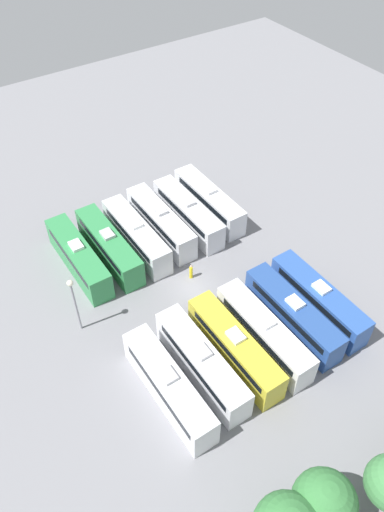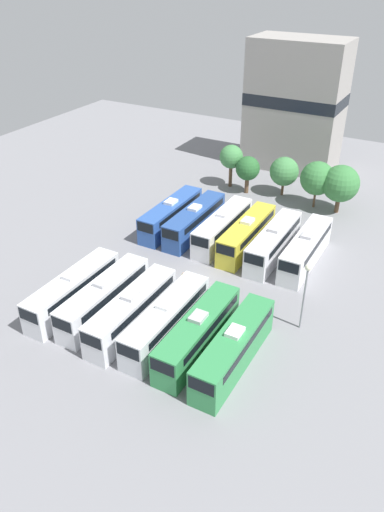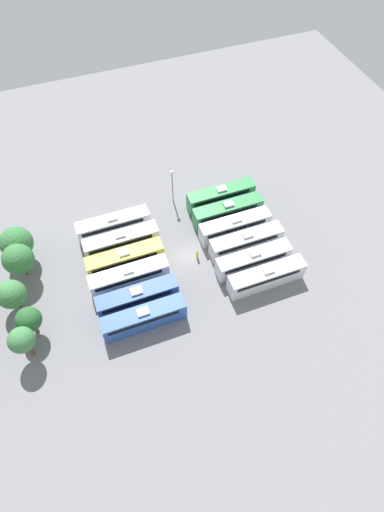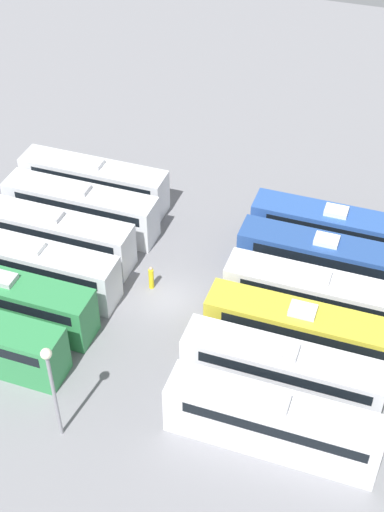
{
  "view_description": "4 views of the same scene",
  "coord_description": "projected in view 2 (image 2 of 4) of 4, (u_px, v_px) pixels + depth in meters",
  "views": [
    {
      "loc": [
        19.37,
        28.85,
        39.85
      ],
      "look_at": [
        -0.75,
        -1.38,
        3.39
      ],
      "focal_mm": 35.0,
      "sensor_mm": 36.0,
      "label": 1
    },
    {
      "loc": [
        20.83,
        -38.43,
        29.97
      ],
      "look_at": [
        -1.24,
        1.23,
        2.21
      ],
      "focal_mm": 35.0,
      "sensor_mm": 36.0,
      "label": 2
    },
    {
      "loc": [
        -33.84,
        11.55,
        51.52
      ],
      "look_at": [
        -1.36,
        -0.42,
        1.86
      ],
      "focal_mm": 28.0,
      "sensor_mm": 36.0,
      "label": 3
    },
    {
      "loc": [
        32.05,
        12.87,
        33.59
      ],
      "look_at": [
        -1.1,
        1.27,
        3.33
      ],
      "focal_mm": 50.0,
      "sensor_mm": 36.0,
      "label": 4
    }
  ],
  "objects": [
    {
      "name": "bus_10",
      "position": [
        274.0,
        242.0,
        56.53
      ],
      "size": [
        2.5,
        11.68,
        3.73
      ],
      "color": "white",
      "rests_on": "ground_plane"
    },
    {
      "name": "bus_2",
      "position": [
        132.0,
        310.0,
        45.74
      ],
      "size": [
        2.5,
        11.68,
        3.73
      ],
      "color": "silver",
      "rests_on": "ground_plane"
    },
    {
      "name": "tree_0",
      "position": [
        231.0,
        157.0,
        72.22
      ],
      "size": [
        3.41,
        3.41,
        6.3
      ],
      "color": "brown",
      "rests_on": "ground_plane"
    },
    {
      "name": "ground_plane",
      "position": [
        197.0,
        282.0,
        52.93
      ],
      "size": [
        112.34,
        112.34,
        0.0
      ],
      "primitive_type": "plane",
      "color": "gray"
    },
    {
      "name": "bus_11",
      "position": [
        306.0,
        248.0,
        55.27
      ],
      "size": [
        2.5,
        11.68,
        3.73
      ],
      "color": "silver",
      "rests_on": "ground_plane"
    },
    {
      "name": "bus_6",
      "position": [
        171.0,
        214.0,
        62.52
      ],
      "size": [
        2.5,
        11.68,
        3.73
      ],
      "color": "#2D56A8",
      "rests_on": "ground_plane"
    },
    {
      "name": "worker_person",
      "position": [
        183.0,
        281.0,
        51.64
      ],
      "size": [
        0.36,
        0.36,
        1.85
      ],
      "color": "gold",
      "rests_on": "ground_plane"
    },
    {
      "name": "bus_1",
      "position": [
        104.0,
        297.0,
        47.5
      ],
      "size": [
        2.5,
        11.68,
        3.73
      ],
      "color": "silver",
      "rests_on": "ground_plane"
    },
    {
      "name": "tree_4",
      "position": [
        341.0,
        184.0,
        64.99
      ],
      "size": [
        4.86,
        4.86,
        6.57
      ],
      "color": "brown",
      "rests_on": "ground_plane"
    },
    {
      "name": "bus_0",
      "position": [
        74.0,
        290.0,
        48.52
      ],
      "size": [
        2.5,
        11.68,
        3.73
      ],
      "color": "silver",
      "rests_on": "ground_plane"
    },
    {
      "name": "bus_4",
      "position": [
        198.0,
        332.0,
        43.12
      ],
      "size": [
        2.5,
        11.68,
        3.73
      ],
      "color": "#338C4C",
      "rests_on": "ground_plane"
    },
    {
      "name": "bus_8",
      "position": [
        223.0,
        226.0,
        59.69
      ],
      "size": [
        2.5,
        11.68,
        3.73
      ],
      "color": "white",
      "rests_on": "ground_plane"
    },
    {
      "name": "bus_7",
      "position": [
        195.0,
        220.0,
        61.11
      ],
      "size": [
        2.5,
        11.68,
        3.73
      ],
      "color": "#284C93",
      "rests_on": "ground_plane"
    },
    {
      "name": "depot_building",
      "position": [
        295.0,
        105.0,
        76.72
      ],
      "size": [
        14.33,
        8.15,
        19.48
      ],
      "color": "gray",
      "rests_on": "ground_plane"
    },
    {
      "name": "light_pole",
      "position": [
        306.0,
        285.0,
        44.05
      ],
      "size": [
        0.6,
        0.6,
        6.94
      ],
      "color": "gray",
      "rests_on": "ground_plane"
    },
    {
      "name": "bus_9",
      "position": [
        247.0,
        234.0,
        58.17
      ],
      "size": [
        2.5,
        11.68,
        3.73
      ],
      "color": "gold",
      "rests_on": "ground_plane"
    },
    {
      "name": "tree_3",
      "position": [
        317.0,
        178.0,
        66.32
      ],
      "size": [
        4.53,
        4.53,
        6.47
      ],
      "color": "brown",
      "rests_on": "ground_plane"
    },
    {
      "name": "bus_5",
      "position": [
        234.0,
        347.0,
        41.46
      ],
      "size": [
        2.5,
        11.68,
        3.73
      ],
      "color": "#338C4C",
      "rests_on": "ground_plane"
    },
    {
      "name": "tree_2",
      "position": [
        284.0,
        171.0,
        70.07
      ],
      "size": [
        4.08,
        4.08,
        5.61
      ],
      "color": "brown",
      "rests_on": "ground_plane"
    },
    {
      "name": "tree_1",
      "position": [
        248.0,
        169.0,
        70.65
      ],
      "size": [
        3.44,
        3.44,
        5.46
      ],
      "color": "brown",
      "rests_on": "ground_plane"
    },
    {
      "name": "bus_3",
      "position": [
        166.0,
        319.0,
        44.61
      ],
      "size": [
        2.5,
        11.68,
        3.73
      ],
      "color": "silver",
      "rests_on": "ground_plane"
    }
  ]
}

